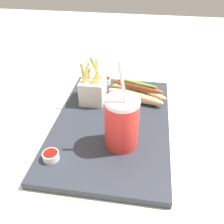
% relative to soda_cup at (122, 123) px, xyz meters
% --- Properties ---
extents(ground_plane, '(2.40, 2.40, 0.02)m').
position_rel_soda_cup_xyz_m(ground_plane, '(-0.09, -0.04, -0.10)').
color(ground_plane, silver).
extents(food_tray, '(0.48, 0.31, 0.02)m').
position_rel_soda_cup_xyz_m(food_tray, '(-0.09, -0.04, -0.08)').
color(food_tray, '#2D333D').
rests_on(food_tray, ground_plane).
extents(soda_cup, '(0.08, 0.08, 0.22)m').
position_rel_soda_cup_xyz_m(soda_cup, '(0.00, 0.00, 0.00)').
color(soda_cup, red).
rests_on(soda_cup, food_tray).
extents(fries_basket, '(0.09, 0.07, 0.14)m').
position_rel_soda_cup_xyz_m(fries_basket, '(-0.18, -0.11, -0.03)').
color(fries_basket, white).
rests_on(fries_basket, food_tray).
extents(hot_dog_1, '(0.11, 0.19, 0.06)m').
position_rel_soda_cup_xyz_m(hot_dog_1, '(-0.21, 0.02, -0.04)').
color(hot_dog_1, '#E5C689').
rests_on(hot_dog_1, food_tray).
extents(ketchup_cup_1, '(0.04, 0.04, 0.02)m').
position_rel_soda_cup_xyz_m(ketchup_cup_1, '(0.08, -0.15, -0.06)').
color(ketchup_cup_1, white).
rests_on(ketchup_cup_1, food_tray).
extents(ketchup_cup_2, '(0.04, 0.04, 0.02)m').
position_rel_soda_cup_xyz_m(ketchup_cup_2, '(-0.29, -0.09, -0.05)').
color(ketchup_cup_2, white).
rests_on(ketchup_cup_2, food_tray).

